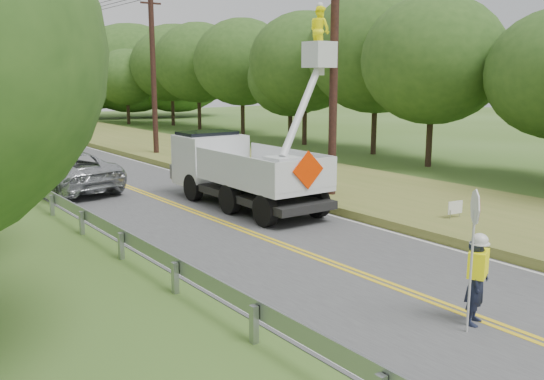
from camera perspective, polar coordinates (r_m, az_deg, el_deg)
ground at (r=12.69m, az=16.65°, el=-10.89°), size 140.00×140.00×0.00m
road at (r=23.47m, az=-11.71°, el=-0.56°), size 7.20×96.00×0.03m
guardrail at (r=22.89m, az=-21.88°, el=-0.04°), size 0.18×48.00×0.77m
utility_poles at (r=28.03m, az=-5.32°, el=12.30°), size 1.60×43.30×10.00m
tall_grass_verge at (r=27.13m, az=1.99°, el=1.52°), size 7.00×96.00×0.30m
treeline_right at (r=39.98m, az=2.65°, el=12.37°), size 10.23×54.76×9.70m
flagger at (r=11.68m, az=19.41°, el=-7.90°), size 1.02×0.69×2.68m
bucket_truck at (r=21.58m, az=-3.40°, el=2.89°), size 4.14×7.28×7.02m
suv_silver at (r=25.22m, az=-19.82°, el=1.74°), size 3.67×6.31×1.65m
suv_darkgrey at (r=30.96m, az=-22.38°, el=3.20°), size 3.44×6.11×1.67m
yard_sign at (r=19.02m, az=17.47°, el=-1.72°), size 0.57×0.12×0.83m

